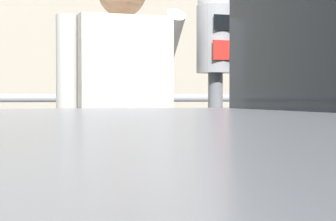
{
  "coord_description": "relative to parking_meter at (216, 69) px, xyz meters",
  "views": [
    {
      "loc": [
        -0.88,
        -2.26,
        1.15
      ],
      "look_at": [
        -0.04,
        0.34,
        1.09
      ],
      "focal_mm": 65.43,
      "sensor_mm": 36.0,
      "label": 1
    }
  ],
  "objects": [
    {
      "name": "parking_meter",
      "position": [
        0.0,
        0.0,
        0.0
      ],
      "size": [
        0.18,
        0.19,
        1.57
      ],
      "rotation": [
        0.0,
        0.0,
        3.17
      ],
      "color": "slate",
      "rests_on": "sidewalk_curb"
    },
    {
      "name": "pedestrian_at_meter",
      "position": [
        -0.46,
        -0.02,
        -0.26
      ],
      "size": [
        0.59,
        0.51,
        1.59
      ],
      "rotation": [
        0.0,
        0.0,
        0.02
      ],
      "color": "brown",
      "rests_on": "sidewalk_curb"
    },
    {
      "name": "background_railing",
      "position": [
        -0.23,
        1.66,
        -0.4
      ],
      "size": [
        24.06,
        0.06,
        1.05
      ],
      "color": "gray",
      "rests_on": "sidewalk_curb"
    },
    {
      "name": "backdrop_wall",
      "position": [
        -0.23,
        5.12,
        0.37
      ],
      "size": [
        32.0,
        0.5,
        3.31
      ],
      "primitive_type": "cube",
      "color": "#ADA38E",
      "rests_on": "ground"
    }
  ]
}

